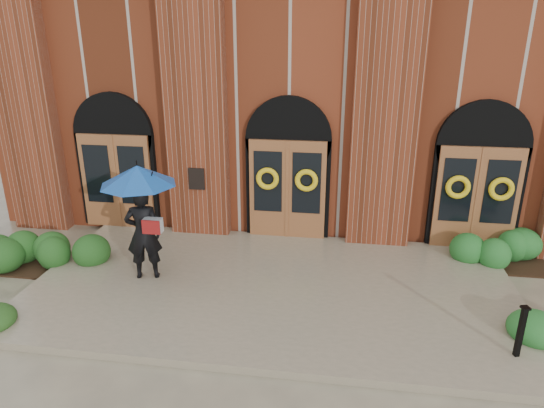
% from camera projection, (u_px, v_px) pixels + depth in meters
% --- Properties ---
extents(ground, '(90.00, 90.00, 0.00)m').
position_uv_depth(ground, '(271.00, 295.00, 10.02)').
color(ground, gray).
rests_on(ground, ground).
extents(landing, '(10.00, 5.30, 0.15)m').
position_uv_depth(landing, '(272.00, 288.00, 10.13)').
color(landing, gray).
rests_on(landing, ground).
extents(church_building, '(16.20, 12.53, 7.00)m').
position_uv_depth(church_building, '(309.00, 79.00, 16.97)').
color(church_building, maroon).
rests_on(church_building, ground).
extents(man_with_umbrella, '(1.91, 1.91, 2.48)m').
position_uv_depth(man_with_umbrella, '(140.00, 201.00, 9.85)').
color(man_with_umbrella, black).
rests_on(man_with_umbrella, landing).
extents(metal_post, '(0.15, 0.15, 0.92)m').
position_uv_depth(metal_post, '(521.00, 330.00, 7.76)').
color(metal_post, black).
rests_on(metal_post, landing).
extents(hedge_wall_left, '(2.81, 1.12, 0.72)m').
position_uv_depth(hedge_wall_left, '(31.00, 251.00, 11.16)').
color(hedge_wall_left, '#1D4818').
rests_on(hedge_wall_left, ground).
extents(hedge_wall_right, '(2.72, 1.09, 0.70)m').
position_uv_depth(hedge_wall_right, '(507.00, 250.00, 11.21)').
color(hedge_wall_right, '#215D22').
rests_on(hedge_wall_right, ground).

